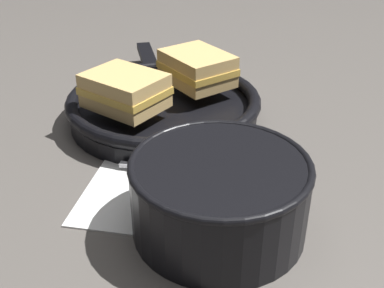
# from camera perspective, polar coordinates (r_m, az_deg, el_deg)

# --- Properties ---
(ground_plane) EXTENTS (4.00, 4.00, 0.00)m
(ground_plane) POSITION_cam_1_polar(r_m,az_deg,el_deg) (0.56, -0.61, -5.04)
(ground_plane) COLOR #56514C
(napkin) EXTENTS (0.23, 0.20, 0.00)m
(napkin) POSITION_cam_1_polar(r_m,az_deg,el_deg) (0.56, -0.18, -4.97)
(napkin) COLOR white
(napkin) RESTS_ON ground_plane
(soup_bowl) EXTENTS (0.18, 0.18, 0.08)m
(soup_bowl) POSITION_cam_1_polar(r_m,az_deg,el_deg) (0.48, 3.29, -5.66)
(soup_bowl) COLOR black
(soup_bowl) RESTS_ON ground_plane
(spoon) EXTENTS (0.17, 0.03, 0.01)m
(spoon) POSITION_cam_1_polar(r_m,az_deg,el_deg) (0.57, 3.15, -3.83)
(spoon) COLOR silver
(spoon) RESTS_ON napkin
(skillet) EXTENTS (0.28, 0.38, 0.04)m
(skillet) POSITION_cam_1_polar(r_m,az_deg,el_deg) (0.70, -3.38, 4.51)
(skillet) COLOR black
(skillet) RESTS_ON ground_plane
(sandwich_near_left) EXTENTS (0.13, 0.11, 0.05)m
(sandwich_near_left) POSITION_cam_1_polar(r_m,az_deg,el_deg) (0.65, -7.95, 6.30)
(sandwich_near_left) COLOR #DBB26B
(sandwich_near_left) RESTS_ON skillet
(sandwich_near_right) EXTENTS (0.13, 0.13, 0.05)m
(sandwich_near_right) POSITION_cam_1_polar(r_m,az_deg,el_deg) (0.72, 0.62, 8.99)
(sandwich_near_right) COLOR #DBB26B
(sandwich_near_right) RESTS_ON skillet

